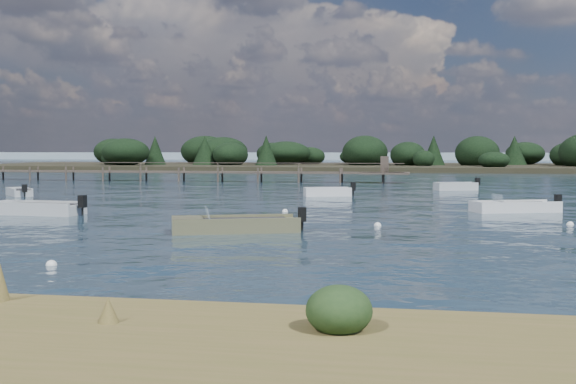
% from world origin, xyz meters
% --- Properties ---
extents(ground, '(400.00, 400.00, 0.00)m').
position_xyz_m(ground, '(0.00, 60.00, 0.00)').
color(ground, '#152531').
rests_on(ground, ground).
extents(shore_lip, '(160.00, 0.60, 0.30)m').
position_xyz_m(shore_lip, '(0.00, -12.20, 0.00)').
color(shore_lip, black).
rests_on(shore_lip, ground).
extents(dinghy_mid_white_a, '(5.54, 3.57, 1.29)m').
position_xyz_m(dinghy_mid_white_a, '(0.11, 3.08, 0.17)').
color(dinghy_mid_white_a, '#676544').
rests_on(dinghy_mid_white_a, ground).
extents(tender_far_white, '(3.78, 2.26, 1.27)m').
position_xyz_m(tender_far_white, '(0.98, 26.23, 0.18)').
color(tender_far_white, silver).
rests_on(tender_far_white, ground).
extents(dinghy_mid_grey, '(5.28, 2.14, 1.32)m').
position_xyz_m(dinghy_mid_grey, '(-12.00, 8.89, 0.18)').
color(dinghy_mid_grey, '#A1A6A8').
rests_on(dinghy_mid_grey, ground).
extents(dinghy_mid_white_b, '(4.99, 3.20, 1.23)m').
position_xyz_m(dinghy_mid_white_b, '(12.57, 14.94, 0.16)').
color(dinghy_mid_white_b, silver).
rests_on(dinghy_mid_white_b, ground).
extents(tender_far_grey, '(3.10, 3.22, 1.15)m').
position_xyz_m(tender_far_grey, '(-21.24, 22.73, 0.16)').
color(tender_far_grey, '#A1A6A8').
rests_on(tender_far_grey, ground).
extents(tender_far_grey_b, '(3.88, 2.54, 1.32)m').
position_xyz_m(tender_far_grey_b, '(10.45, 35.81, 0.19)').
color(tender_far_grey_b, '#A1A6A8').
rests_on(tender_far_grey_b, ground).
extents(buoy_a, '(0.32, 0.32, 0.32)m').
position_xyz_m(buoy_a, '(-2.92, -6.25, 0.00)').
color(buoy_a, silver).
rests_on(buoy_a, ground).
extents(buoy_b, '(0.32, 0.32, 0.32)m').
position_xyz_m(buoy_b, '(5.72, 6.40, 0.00)').
color(buoy_b, silver).
rests_on(buoy_b, ground).
extents(buoy_c, '(0.32, 0.32, 0.32)m').
position_xyz_m(buoy_c, '(-13.05, 9.12, 0.00)').
color(buoy_c, silver).
rests_on(buoy_c, ground).
extents(buoy_d, '(0.32, 0.32, 0.32)m').
position_xyz_m(buoy_d, '(14.12, 8.28, 0.00)').
color(buoy_d, silver).
rests_on(buoy_d, ground).
extents(buoy_e, '(0.32, 0.32, 0.32)m').
position_xyz_m(buoy_e, '(0.38, 29.16, 0.00)').
color(buoy_e, silver).
rests_on(buoy_e, ground).
extents(buoy_extra_a, '(0.32, 0.32, 0.32)m').
position_xyz_m(buoy_extra_a, '(0.40, 12.67, 0.00)').
color(buoy_extra_a, silver).
rests_on(buoy_extra_a, ground).
extents(jetty, '(64.50, 3.20, 3.40)m').
position_xyz_m(jetty, '(-21.74, 47.99, 0.98)').
color(jetty, '#453B33').
rests_on(jetty, ground).
extents(far_headland, '(190.00, 40.00, 5.80)m').
position_xyz_m(far_headland, '(25.00, 100.00, 1.96)').
color(far_headland, black).
rests_on(far_headland, ground).
extents(distant_haze, '(280.00, 20.00, 2.40)m').
position_xyz_m(distant_haze, '(-90.00, 230.00, 0.00)').
color(distant_haze, '#80939E').
rests_on(distant_haze, ground).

